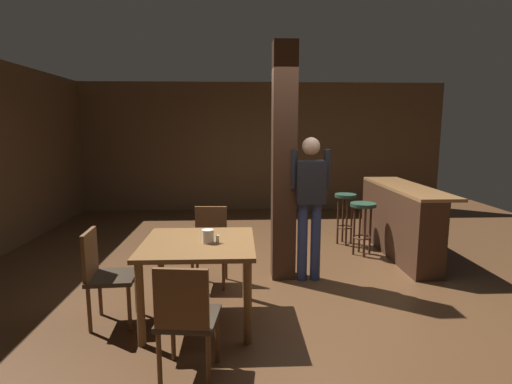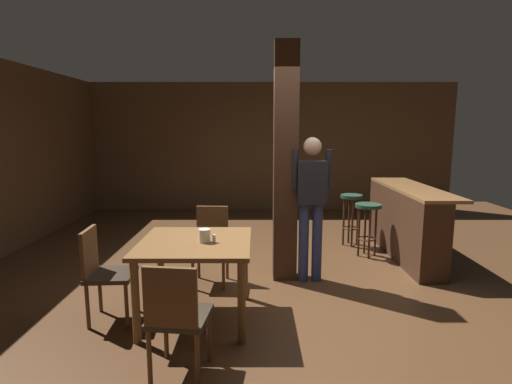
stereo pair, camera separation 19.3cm
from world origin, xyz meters
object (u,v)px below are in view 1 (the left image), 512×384
object	(u,v)px
chair_west	(104,272)
chair_north	(210,241)
bar_counter	(398,220)
dining_table	(199,254)
napkin_cup	(208,236)
salt_shaker	(218,239)
standing_person	(310,199)
bar_stool_mid	(345,207)
bar_stool_near	(363,216)
chair_south	(186,316)

from	to	relation	value
chair_west	chair_north	bearing A→B (deg)	46.59
chair_west	bar_counter	world-z (taller)	bar_counter
dining_table	napkin_cup	distance (m)	0.21
chair_north	salt_shaker	size ratio (longest dim) A/B	12.17
dining_table	standing_person	bearing A→B (deg)	38.32
chair_west	dining_table	bearing A→B (deg)	2.12
bar_stool_mid	salt_shaker	bearing A→B (deg)	-126.74
standing_person	bar_counter	bearing A→B (deg)	32.58
dining_table	chair_north	distance (m)	0.95
chair_north	bar_counter	distance (m)	2.81
bar_stool_near	standing_person	bearing A→B (deg)	-135.25
dining_table	bar_stool_mid	size ratio (longest dim) A/B	1.29
dining_table	chair_north	bearing A→B (deg)	87.57
chair_west	bar_stool_near	distance (m)	3.60
napkin_cup	standing_person	world-z (taller)	standing_person
chair_north	napkin_cup	world-z (taller)	same
standing_person	bar_counter	xyz separation A→B (m)	(1.46, 0.93, -0.49)
bar_stool_near	bar_counter	bearing A→B (deg)	-0.05
dining_table	salt_shaker	bearing A→B (deg)	-16.97
bar_counter	standing_person	bearing A→B (deg)	-147.42
bar_counter	bar_stool_near	world-z (taller)	bar_counter
chair_west	bar_stool_near	xyz separation A→B (m)	(3.04, 1.93, 0.07)
dining_table	salt_shaker	xyz separation A→B (m)	(0.18, -0.06, 0.15)
chair_north	chair_south	xyz separation A→B (m)	(-0.04, -1.89, 0.00)
chair_south	bar_stool_mid	world-z (taller)	chair_south
chair_north	napkin_cup	bearing A→B (deg)	-86.94
bar_counter	bar_stool_mid	xyz separation A→B (m)	(-0.63, 0.55, 0.08)
salt_shaker	bar_counter	xyz separation A→B (m)	(2.50, 1.95, -0.30)
bar_stool_near	bar_stool_mid	size ratio (longest dim) A/B	0.95
dining_table	standing_person	distance (m)	1.59
chair_west	bar_stool_mid	world-z (taller)	chair_west
dining_table	bar_stool_near	world-z (taller)	dining_table
chair_west	napkin_cup	world-z (taller)	same
chair_north	standing_person	world-z (taller)	standing_person
standing_person	bar_stool_near	size ratio (longest dim) A/B	2.25
bar_counter	bar_stool_near	bearing A→B (deg)	179.95
chair_south	dining_table	bearing A→B (deg)	89.92
chair_north	bar_stool_near	distance (m)	2.33
chair_south	bar_stool_mid	distance (m)	3.97
bar_stool_near	salt_shaker	bearing A→B (deg)	-135.37
dining_table	standing_person	world-z (taller)	standing_person
salt_shaker	bar_stool_mid	bearing A→B (deg)	53.26
bar_counter	bar_stool_near	size ratio (longest dim) A/B	2.81
chair_north	chair_west	bearing A→B (deg)	-133.41
chair_north	bar_stool_near	bearing A→B (deg)	24.34
chair_south	bar_counter	xyz separation A→B (m)	(2.68, 2.85, 0.01)
napkin_cup	bar_counter	size ratio (longest dim) A/B	0.06
standing_person	bar_stool_mid	distance (m)	1.75
dining_table	chair_north	world-z (taller)	chair_north
dining_table	chair_west	xyz separation A→B (m)	(-0.88, -0.03, -0.15)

